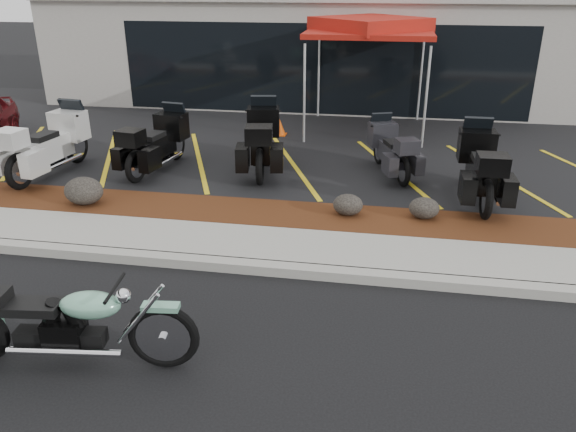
% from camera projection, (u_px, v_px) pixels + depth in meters
% --- Properties ---
extents(ground, '(90.00, 90.00, 0.00)m').
position_uv_depth(ground, '(226.00, 302.00, 7.54)').
color(ground, black).
rests_on(ground, ground).
extents(curb, '(24.00, 0.25, 0.15)m').
position_uv_depth(curb, '(242.00, 266.00, 8.33)').
color(curb, gray).
rests_on(curb, ground).
extents(sidewalk, '(24.00, 1.20, 0.15)m').
position_uv_depth(sidewalk, '(253.00, 245.00, 8.96)').
color(sidewalk, gray).
rests_on(sidewalk, ground).
extents(mulch_bed, '(24.00, 1.20, 0.16)m').
position_uv_depth(mulch_bed, '(268.00, 216.00, 10.05)').
color(mulch_bed, '#3C1D0D').
rests_on(mulch_bed, ground).
extents(upper_lot, '(26.00, 9.60, 0.15)m').
position_uv_depth(upper_lot, '(309.00, 138.00, 14.94)').
color(upper_lot, black).
rests_on(upper_lot, ground).
extents(dealership_building, '(18.00, 8.16, 4.00)m').
position_uv_depth(dealership_building, '(334.00, 38.00, 19.85)').
color(dealership_building, '#9B958C').
rests_on(dealership_building, ground).
extents(boulder_left, '(0.72, 0.60, 0.51)m').
position_uv_depth(boulder_left, '(84.00, 191.00, 10.27)').
color(boulder_left, black).
rests_on(boulder_left, mulch_bed).
extents(boulder_mid, '(0.53, 0.44, 0.37)m').
position_uv_depth(boulder_mid, '(348.00, 205.00, 9.83)').
color(boulder_mid, black).
rests_on(boulder_mid, mulch_bed).
extents(boulder_right, '(0.52, 0.44, 0.37)m').
position_uv_depth(boulder_right, '(424.00, 208.00, 9.69)').
color(boulder_right, black).
rests_on(boulder_right, mulch_bed).
extents(hero_cruiser, '(3.05, 1.11, 1.05)m').
position_uv_depth(hero_cruiser, '(163.00, 328.00, 6.08)').
color(hero_cruiser, '#6FAD8F').
rests_on(hero_cruiser, ground).
extents(touring_white, '(1.24, 2.57, 1.44)m').
position_uv_depth(touring_white, '(74.00, 131.00, 12.41)').
color(touring_white, silver).
rests_on(touring_white, upper_lot).
extents(touring_black_front, '(1.21, 2.38, 1.32)m').
position_uv_depth(touring_black_front, '(175.00, 131.00, 12.64)').
color(touring_black_front, black).
rests_on(touring_black_front, upper_lot).
extents(touring_black_mid, '(1.35, 2.62, 1.46)m').
position_uv_depth(touring_black_mid, '(264.00, 127.00, 12.73)').
color(touring_black_mid, black).
rests_on(touring_black_mid, upper_lot).
extents(touring_grey, '(1.41, 2.15, 1.17)m').
position_uv_depth(touring_grey, '(380.00, 139.00, 12.36)').
color(touring_grey, '#2A2A2E').
rests_on(touring_grey, upper_lot).
extents(touring_black_rear, '(0.94, 2.40, 1.39)m').
position_uv_depth(touring_black_rear, '(475.00, 152.00, 11.07)').
color(touring_black_rear, black).
rests_on(touring_black_rear, upper_lot).
extents(traffic_cone, '(0.39, 0.39, 0.43)m').
position_uv_depth(traffic_cone, '(280.00, 127.00, 14.82)').
color(traffic_cone, '#CB4506').
rests_on(traffic_cone, upper_lot).
extents(popup_canopy, '(3.73, 3.73, 2.93)m').
position_uv_depth(popup_canopy, '(370.00, 28.00, 14.33)').
color(popup_canopy, silver).
rests_on(popup_canopy, upper_lot).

